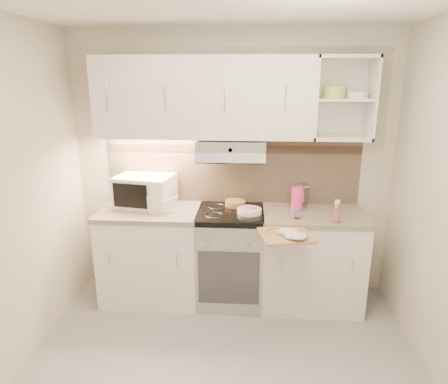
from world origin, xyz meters
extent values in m
plane|color=#9B9B9D|center=(0.00, 0.00, 0.00)|extent=(3.00, 3.00, 0.00)
cube|color=beige|center=(0.00, 1.40, 1.25)|extent=(3.00, 0.04, 2.50)
cube|color=beige|center=(0.00, -1.40, 1.25)|extent=(3.00, 0.04, 2.50)
cube|color=tan|center=(0.00, 1.39, 1.22)|extent=(2.40, 0.02, 0.64)
cube|color=#3D2B21|center=(0.00, 1.38, 1.42)|extent=(2.40, 0.01, 0.08)
cube|color=white|center=(-0.25, 1.23, 1.90)|extent=(1.90, 0.34, 0.70)
cube|color=white|center=(0.95, 1.23, 1.90)|extent=(0.50, 0.34, 0.70)
cylinder|color=#9DD351|center=(0.87, 1.23, 1.95)|extent=(0.19, 0.19, 0.10)
cylinder|color=white|center=(1.07, 1.23, 1.93)|extent=(0.18, 0.18, 0.06)
cube|color=#B7B7BC|center=(0.00, 1.20, 1.48)|extent=(0.60, 0.40, 0.12)
cube|color=white|center=(-0.75, 1.10, 0.43)|extent=(0.90, 0.60, 0.86)
cube|color=gray|center=(-0.75, 1.10, 0.88)|extent=(0.92, 0.62, 0.04)
cube|color=white|center=(0.75, 1.10, 0.43)|extent=(0.90, 0.60, 0.86)
cube|color=gray|center=(0.75, 1.10, 0.88)|extent=(0.92, 0.62, 0.04)
cube|color=#B7B7BC|center=(0.00, 1.10, 0.42)|extent=(0.60, 0.58, 0.85)
cube|color=black|center=(0.00, 1.10, 0.88)|extent=(0.60, 0.60, 0.05)
cube|color=white|center=(-0.81, 1.22, 1.04)|extent=(0.57, 0.47, 0.29)
cube|color=black|center=(-0.81, 1.03, 1.04)|extent=(0.33, 0.08, 0.22)
cylinder|color=silver|center=(-0.67, 1.02, 0.98)|extent=(0.15, 0.15, 0.16)
cone|color=silver|center=(-0.56, 1.04, 1.00)|extent=(0.20, 0.08, 0.12)
torus|color=silver|center=(-0.67, 1.02, 1.08)|extent=(0.13, 0.04, 0.13)
cylinder|color=white|center=(0.17, 1.06, 0.91)|extent=(0.22, 0.22, 0.01)
cylinder|color=white|center=(0.17, 1.06, 0.92)|extent=(0.22, 0.22, 0.01)
cylinder|color=white|center=(0.17, 1.06, 0.93)|extent=(0.22, 0.22, 0.01)
cube|color=silver|center=(0.17, 1.06, 0.94)|extent=(0.14, 0.02, 0.01)
cylinder|color=#9B6446|center=(0.04, 1.26, 0.92)|extent=(0.19, 0.19, 0.05)
cylinder|color=#FC3585|center=(0.60, 1.17, 1.01)|extent=(0.11, 0.11, 0.21)
cube|color=#FC3585|center=(0.65, 1.17, 1.03)|extent=(0.02, 0.03, 0.09)
cylinder|color=white|center=(0.67, 1.30, 0.99)|extent=(0.10, 0.10, 0.19)
cylinder|color=#B7B7BC|center=(0.67, 1.30, 1.10)|extent=(0.11, 0.11, 0.02)
cylinder|color=silver|center=(0.58, 0.95, 0.93)|extent=(0.06, 0.06, 0.07)
cylinder|color=#2361AF|center=(0.58, 0.95, 0.98)|extent=(0.06, 0.06, 0.02)
cone|color=pink|center=(0.89, 0.88, 0.96)|extent=(0.08, 0.08, 0.13)
cube|color=#A96C51|center=(0.46, 0.63, 0.87)|extent=(0.45, 0.42, 0.02)
camera|label=1|loc=(0.17, -2.33, 2.09)|focal=32.00mm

